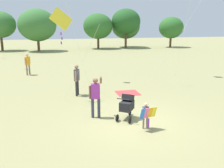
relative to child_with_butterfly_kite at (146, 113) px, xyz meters
The scene contains 9 objects.
ground_plane 1.00m from the child_with_butterfly_kite, 112.20° to the left, with size 120.00×120.00×0.00m, color #938E5B.
treeline_distant 31.17m from the child_with_butterfly_kite, 82.23° to the left, with size 31.11×7.70×6.28m.
child_with_butterfly_kite is the anchor object (origin of this frame).
person_adult_flyer 2.22m from the child_with_butterfly_kite, 133.64° to the left, with size 0.60×0.50×1.72m.
stroller 1.15m from the child_with_butterfly_kite, 107.23° to the left, with size 0.91×1.03×1.03m.
kite_adult_black 5.92m from the child_with_butterfly_kite, 120.13° to the left, with size 1.81×2.80×4.50m.
person_red_shirt 12.38m from the child_with_butterfly_kite, 111.59° to the left, with size 0.40×0.40×1.61m.
person_kid_running 5.31m from the child_with_butterfly_kite, 109.61° to the left, with size 0.34×0.50×1.65m.
picnic_blanket 4.80m from the child_with_butterfly_kite, 78.34° to the left, with size 1.24×1.13×0.02m, color #CC3D3D.
Camera 1 is at (-3.13, -8.31, 3.66)m, focal length 38.94 mm.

